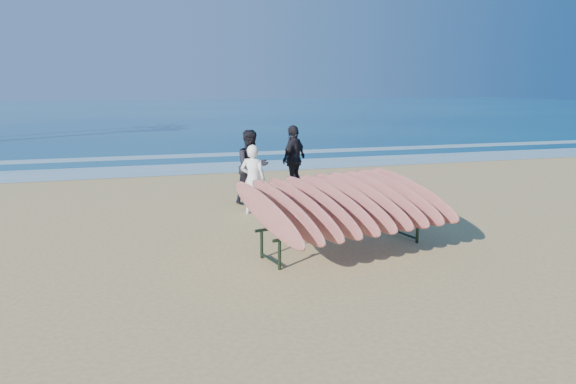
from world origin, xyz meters
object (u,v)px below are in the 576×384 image
(person_dark_b, at_px, (294,159))
(surfboard_rack, at_px, (344,203))
(person_white, at_px, (253,180))
(person_dark_a, at_px, (252,167))

(person_dark_b, bearing_deg, surfboard_rack, 39.44)
(surfboard_rack, relative_size, person_dark_b, 1.98)
(person_white, xyz_separation_m, person_dark_a, (0.21, 1.08, 0.12))
(person_white, bearing_deg, person_dark_b, -99.66)
(person_dark_a, height_order, person_dark_b, person_dark_b)
(surfboard_rack, height_order, person_dark_b, person_dark_b)
(person_dark_a, relative_size, person_dark_b, 0.99)
(person_dark_a, bearing_deg, surfboard_rack, -96.83)
(person_white, relative_size, person_dark_b, 0.87)
(person_white, height_order, person_dark_b, person_dark_b)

